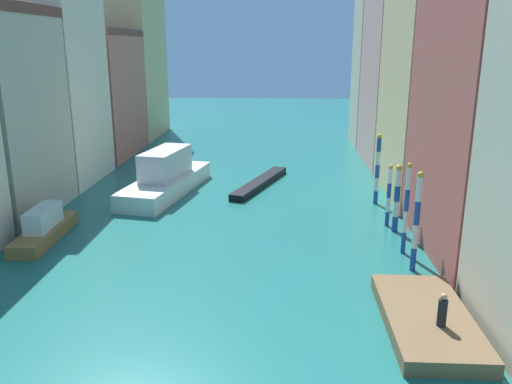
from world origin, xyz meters
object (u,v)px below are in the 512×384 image
Objects in this scene: mooring_pole_1 at (406,208)px; vaporetto_white at (166,177)px; mooring_pole_0 at (416,221)px; motorboat_0 at (44,228)px; waterfront_dock at (427,319)px; mooring_pole_2 at (397,198)px; person_on_dock at (442,311)px; mooring_pole_4 at (377,169)px; gondola_black at (260,183)px; mooring_pole_3 at (389,195)px.

mooring_pole_1 is 19.62m from vaporetto_white.
motorboat_0 is (-20.94, 3.34, -1.96)m from mooring_pole_0.
waterfront_dock is 1.36× the size of mooring_pole_0.
waterfront_dock is at bearing -94.94° from mooring_pole_2.
person_on_dock is 0.27× the size of mooring_pole_1.
vaporetto_white is at bearing 64.10° from motorboat_0.
waterfront_dock is 17.48m from mooring_pole_4.
vaporetto_white is at bearing 172.74° from mooring_pole_4.
mooring_pole_2 is (0.99, 11.43, 1.87)m from waterfront_dock.
gondola_black is at bearing 109.65° from person_on_dock.
mooring_pole_3 is at bearing 90.24° from mooring_pole_0.
mooring_pole_0 reaches higher than motorboat_0.
mooring_pole_1 is (0.74, 7.91, 2.31)m from waterfront_dock.
mooring_pole_1 is 9.40m from mooring_pole_4.
motorboat_0 is (-12.31, -12.89, 0.46)m from gondola_black.
mooring_pole_0 is 21.30m from motorboat_0.
waterfront_dock is 23.19m from gondola_black.
mooring_pole_0 is 1.02× the size of mooring_pole_1.
mooring_pole_4 is at bearing 89.78° from mooring_pole_1.
mooring_pole_0 is at bearing -90.35° from mooring_pole_1.
mooring_pole_0 reaches higher than mooring_pole_2.
mooring_pole_4 is 0.77× the size of motorboat_0.
mooring_pole_3 is (0.70, 12.45, 1.74)m from waterfront_dock.
vaporetto_white is at bearing -161.23° from gondola_black.
waterfront_dock is at bearing -70.07° from gondola_black.
person_on_dock is 12.53m from mooring_pole_2.
person_on_dock is at bearing -70.35° from gondola_black.
vaporetto_white is at bearing 156.49° from mooring_pole_3.
mooring_pole_0 is 11.74m from mooring_pole_4.
vaporetto_white is (-15.40, 20.38, -0.01)m from person_on_dock.
mooring_pole_1 is at bearing -90.22° from mooring_pole_4.
mooring_pole_2 is at bearing -49.38° from gondola_black.
gondola_black is (-8.89, 10.37, -1.92)m from mooring_pole_2.
mooring_pole_0 is at bearing 82.57° from waterfront_dock.
mooring_pole_1 is at bearing 86.85° from person_on_dock.
mooring_pole_1 is 21.07m from motorboat_0.
vaporetto_white is 7.71m from gondola_black.
vaporetto_white is 1.23× the size of gondola_black.
mooring_pole_4 is (0.08, 4.87, 0.58)m from mooring_pole_3.
mooring_pole_4 is 0.43× the size of vaporetto_white.
person_on_dock is at bearing -93.15° from mooring_pole_1.
mooring_pole_2 is 0.43× the size of gondola_black.
mooring_pole_3 is 17.30m from vaporetto_white.
mooring_pole_2 is 1.06m from mooring_pole_3.
mooring_pole_2 is at bearing -26.11° from vaporetto_white.
waterfront_dock is at bearing -92.57° from mooring_pole_4.
mooring_pole_2 is 0.64× the size of motorboat_0.
mooring_pole_3 reaches higher than person_on_dock.
waterfront_dock is 1.07× the size of motorboat_0.
motorboat_0 is at bearing 156.21° from waterfront_dock.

